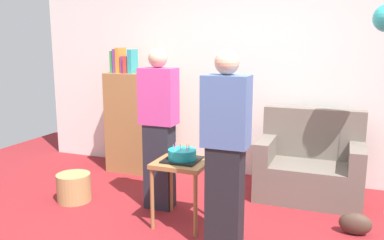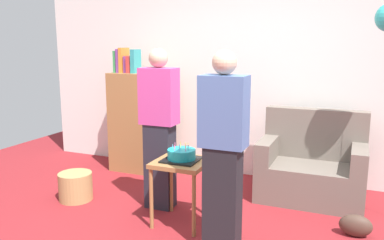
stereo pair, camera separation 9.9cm
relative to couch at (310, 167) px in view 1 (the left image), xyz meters
name	(u,v)px [view 1 (the left image)]	position (x,y,z in m)	size (l,w,h in m)	color
wall_back	(250,70)	(-0.82, 0.55, 1.01)	(6.00, 0.10, 2.70)	silver
couch	(310,167)	(0.00, 0.00, 0.00)	(1.10, 0.70, 0.96)	#6B6056
bookshelf	(137,121)	(-2.20, 0.12, 0.34)	(0.80, 0.36, 1.62)	olive
side_table	(182,170)	(-1.05, -1.12, 0.18)	(0.48, 0.48, 0.61)	olive
birthday_cake	(182,155)	(-1.05, -1.12, 0.32)	(0.32, 0.32, 0.17)	black
person_blowing_candles	(159,129)	(-1.41, -0.85, 0.49)	(0.36, 0.22, 1.63)	#23232D
person_holding_cake	(226,152)	(-0.54, -1.46, 0.49)	(0.36, 0.22, 1.63)	black
wicker_basket	(74,187)	(-2.35, -1.04, -0.19)	(0.36, 0.36, 0.30)	#A88451
handbag	(355,224)	(0.47, -0.78, -0.24)	(0.28, 0.14, 0.20)	#473328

